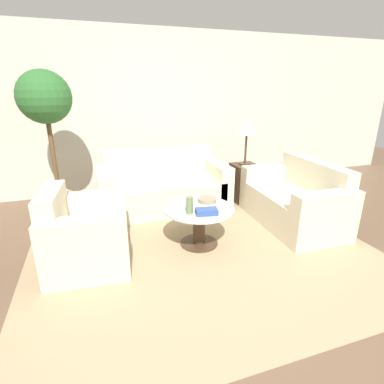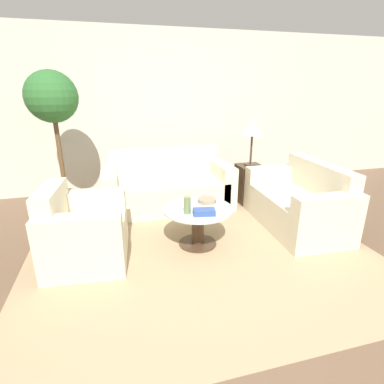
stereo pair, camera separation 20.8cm
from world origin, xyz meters
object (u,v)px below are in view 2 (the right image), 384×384
at_px(loveseat, 300,205).
at_px(coffee_table, 198,221).
at_px(book_stack, 204,212).
at_px(sofa_main, 167,188).
at_px(bowl, 207,200).
at_px(armchair, 81,234).
at_px(potted_plant, 54,114).
at_px(vase, 187,205).
at_px(table_lamp, 253,128).

distance_m(loveseat, coffee_table, 1.41).
bearing_deg(loveseat, book_stack, -74.14).
bearing_deg(sofa_main, loveseat, -36.11).
bearing_deg(bowl, armchair, -174.15).
relative_size(potted_plant, book_stack, 7.77).
height_order(potted_plant, vase, potted_plant).
bearing_deg(armchair, book_stack, -93.44).
height_order(sofa_main, table_lamp, table_lamp).
height_order(sofa_main, loveseat, sofa_main).
relative_size(loveseat, table_lamp, 2.09).
height_order(loveseat, coffee_table, loveseat).
bearing_deg(armchair, potted_plant, 17.88).
distance_m(sofa_main, vase, 1.38).
relative_size(loveseat, vase, 8.01).
xyz_separation_m(armchair, bowl, (1.39, 0.14, 0.18)).
bearing_deg(vase, table_lamp, 43.16).
relative_size(table_lamp, potted_plant, 0.37).
bearing_deg(sofa_main, vase, -91.50).
bearing_deg(table_lamp, coffee_table, -136.01).
xyz_separation_m(coffee_table, vase, (-0.15, -0.11, 0.25)).
distance_m(vase, book_stack, 0.19).
bearing_deg(vase, potted_plant, 133.27).
relative_size(potted_plant, vase, 10.43).
bearing_deg(book_stack, vase, 163.63).
relative_size(potted_plant, bowl, 9.02).
xyz_separation_m(armchair, table_lamp, (2.38, 1.10, 0.85)).
relative_size(table_lamp, book_stack, 2.86).
bearing_deg(loveseat, table_lamp, -162.56).
xyz_separation_m(table_lamp, potted_plant, (-2.69, 0.27, 0.23)).
bearing_deg(sofa_main, coffee_table, -84.91).
relative_size(coffee_table, bowl, 3.66).
height_order(table_lamp, potted_plant, potted_plant).
xyz_separation_m(loveseat, book_stack, (-1.39, -0.33, 0.19)).
height_order(armchair, bowl, armchair).
bearing_deg(book_stack, armchair, -178.69).
bearing_deg(potted_plant, table_lamp, -5.75).
relative_size(coffee_table, vase, 4.23).
distance_m(sofa_main, loveseat, 1.87).
height_order(loveseat, bowl, loveseat).
xyz_separation_m(sofa_main, vase, (-0.04, -1.36, 0.26)).
height_order(vase, bowl, vase).
relative_size(coffee_table, table_lamp, 1.10).
distance_m(potted_plant, bowl, 2.28).
bearing_deg(potted_plant, bowl, -35.92).
bearing_deg(potted_plant, armchair, -77.41).
relative_size(sofa_main, vase, 10.00).
relative_size(sofa_main, armchair, 1.94).
xyz_separation_m(coffee_table, book_stack, (0.01, -0.19, 0.19)).
height_order(loveseat, vase, loveseat).
distance_m(vase, bowl, 0.40).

